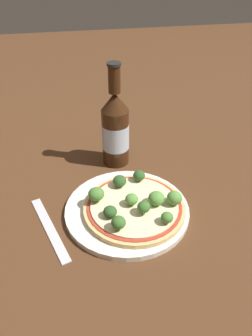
% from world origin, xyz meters
% --- Properties ---
extents(ground_plane, '(3.00, 3.00, 0.00)m').
position_xyz_m(ground_plane, '(0.00, 0.00, 0.00)').
color(ground_plane, '#4C2D19').
extents(plate, '(0.25, 0.25, 0.01)m').
position_xyz_m(plate, '(0.00, -0.02, 0.01)').
color(plate, silver).
rests_on(plate, ground_plane).
extents(pizza, '(0.20, 0.20, 0.01)m').
position_xyz_m(pizza, '(0.01, -0.03, 0.02)').
color(pizza, tan).
rests_on(pizza, plate).
extents(broccoli_floret_0, '(0.03, 0.03, 0.02)m').
position_xyz_m(broccoli_floret_0, '(0.01, -0.02, 0.04)').
color(broccoli_floret_0, '#7A9E5B').
rests_on(broccoli_floret_0, pizza).
extents(broccoli_floret_1, '(0.03, 0.03, 0.03)m').
position_xyz_m(broccoli_floret_1, '(0.06, -0.03, 0.04)').
color(broccoli_floret_1, '#7A9E5B').
rests_on(broccoli_floret_1, pizza).
extents(broccoli_floret_2, '(0.03, 0.03, 0.02)m').
position_xyz_m(broccoli_floret_2, '(-0.01, 0.04, 0.04)').
color(broccoli_floret_2, '#7A9E5B').
rests_on(broccoli_floret_2, pizza).
extents(broccoli_floret_3, '(0.02, 0.02, 0.02)m').
position_xyz_m(broccoli_floret_3, '(0.06, -0.09, 0.04)').
color(broccoli_floret_3, '#7A9E5B').
rests_on(broccoli_floret_3, pizza).
extents(broccoli_floret_4, '(0.03, 0.03, 0.02)m').
position_xyz_m(broccoli_floret_4, '(0.04, 0.05, 0.04)').
color(broccoli_floret_4, '#7A9E5B').
rests_on(broccoli_floret_4, pizza).
extents(broccoli_floret_5, '(0.03, 0.03, 0.03)m').
position_xyz_m(broccoli_floret_5, '(0.03, -0.05, 0.04)').
color(broccoli_floret_5, '#7A9E5B').
rests_on(broccoli_floret_5, pizza).
extents(broccoli_floret_6, '(0.03, 0.03, 0.02)m').
position_xyz_m(broccoli_floret_6, '(-0.04, -0.05, 0.04)').
color(broccoli_floret_6, '#7A9E5B').
rests_on(broccoli_floret_6, pizza).
extents(broccoli_floret_7, '(0.03, 0.03, 0.03)m').
position_xyz_m(broccoli_floret_7, '(-0.06, -0.00, 0.04)').
color(broccoli_floret_7, '#7A9E5B').
rests_on(broccoli_floret_7, pizza).
extents(broccoli_floret_8, '(0.03, 0.03, 0.03)m').
position_xyz_m(broccoli_floret_8, '(-0.03, -0.08, 0.04)').
color(broccoli_floret_8, '#7A9E5B').
rests_on(broccoli_floret_8, pizza).
extents(broccoli_floret_9, '(0.03, 0.03, 0.03)m').
position_xyz_m(broccoli_floret_9, '(0.09, -0.04, 0.04)').
color(broccoli_floret_9, '#7A9E5B').
rests_on(broccoli_floret_9, pizza).
extents(beer_bottle, '(0.06, 0.06, 0.25)m').
position_xyz_m(beer_bottle, '(0.01, 0.17, 0.09)').
color(beer_bottle, '#381E0F').
rests_on(beer_bottle, ground_plane).
extents(fork, '(0.08, 0.18, 0.00)m').
position_xyz_m(fork, '(-0.16, -0.03, 0.00)').
color(fork, silver).
rests_on(fork, ground_plane).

